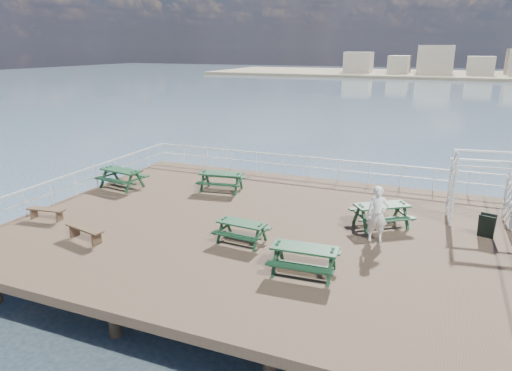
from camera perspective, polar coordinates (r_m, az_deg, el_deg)
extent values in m
cube|color=brown|center=(17.34, 0.45, -5.28)|extent=(18.00, 14.00, 0.30)
plane|color=#3B4F64|center=(55.86, 16.10, 7.67)|extent=(300.00, 300.00, 0.00)
cube|color=tan|center=(150.38, 26.41, 12.23)|extent=(160.00, 40.00, 0.80)
cube|color=beige|center=(149.24, 12.76, 14.82)|extent=(8.00, 8.00, 6.00)
cube|color=beige|center=(147.65, 17.47, 14.26)|extent=(6.00, 8.00, 5.00)
cube|color=beige|center=(146.99, 21.52, 14.46)|extent=(10.00, 8.00, 8.00)
cube|color=beige|center=(147.20, 26.23, 13.32)|extent=(7.00, 8.00, 5.00)
cylinder|color=brown|center=(25.65, -10.58, -0.94)|extent=(0.36, 0.36, 2.10)
cylinder|color=brown|center=(21.88, 24.88, -5.48)|extent=(0.36, 0.36, 2.10)
cube|color=silver|center=(23.18, 6.80, 3.47)|extent=(17.70, 0.07, 0.07)
cube|color=silver|center=(23.30, 6.76, 2.28)|extent=(17.70, 0.05, 0.05)
cylinder|color=silver|center=(26.97, -11.67, 4.06)|extent=(0.05, 0.05, 1.10)
cube|color=silver|center=(21.70, -21.79, 1.42)|extent=(0.07, 13.70, 0.07)
cube|color=silver|center=(21.82, -21.64, 0.15)|extent=(0.05, 13.70, 0.05)
cube|color=#163D24|center=(22.41, -16.51, 1.84)|extent=(2.13, 1.11, 0.07)
cube|color=#163D24|center=(22.93, -15.20, 1.43)|extent=(2.05, 0.61, 0.06)
cube|color=#163D24|center=(22.07, -17.73, 0.62)|extent=(2.05, 0.61, 0.06)
cube|color=#163D24|center=(23.12, -17.85, 1.27)|extent=(0.35, 1.63, 0.07)
cube|color=#163D24|center=(21.90, -14.95, 0.67)|extent=(0.35, 1.63, 0.07)
cube|color=#163D24|center=(23.34, -17.22, 1.34)|extent=(0.18, 0.59, 0.99)
cube|color=#163D24|center=(22.93, -18.47, 0.94)|extent=(0.18, 0.59, 0.99)
cube|color=#163D24|center=(22.13, -14.31, 0.74)|extent=(0.18, 0.59, 0.99)
cube|color=#163D24|center=(21.69, -15.58, 0.31)|extent=(0.18, 0.59, 0.99)
cube|color=#163D24|center=(22.55, -16.40, 0.48)|extent=(1.79, 0.38, 0.07)
cube|color=#163D24|center=(21.06, -4.36, 1.48)|extent=(2.06, 1.03, 0.07)
cube|color=#163D24|center=(21.74, -3.79, 1.13)|extent=(1.99, 0.55, 0.05)
cube|color=#163D24|center=(20.55, -4.92, 0.16)|extent=(1.99, 0.55, 0.05)
cube|color=#163D24|center=(21.42, -6.42, 0.75)|extent=(0.31, 1.58, 0.07)
cube|color=#163D24|center=(20.91, -2.20, 0.44)|extent=(0.31, 1.58, 0.07)
cube|color=#163D24|center=(21.73, -6.11, 0.85)|extent=(0.17, 0.57, 0.96)
cube|color=#163D24|center=(21.14, -6.72, 0.37)|extent=(0.17, 0.57, 0.96)
cube|color=#163D24|center=(21.23, -1.95, 0.55)|extent=(0.17, 0.57, 0.96)
cube|color=#163D24|center=(20.63, -2.46, 0.05)|extent=(0.17, 0.57, 0.96)
cube|color=#163D24|center=(21.21, -4.32, 0.09)|extent=(1.74, 0.33, 0.07)
cube|color=#163D24|center=(17.45, 15.47, -2.41)|extent=(2.06, 1.75, 0.07)
cube|color=#163D24|center=(18.10, 14.45, -2.69)|extent=(1.78, 1.34, 0.05)
cube|color=#163D24|center=(17.01, 16.40, -4.13)|extent=(1.78, 1.34, 0.05)
cube|color=#163D24|center=(17.20, 12.95, -3.70)|extent=(0.97, 1.36, 0.07)
cube|color=#163D24|center=(17.94, 17.72, -3.22)|extent=(0.97, 1.36, 0.07)
cube|color=#163D24|center=(17.50, 12.49, -3.50)|extent=(0.39, 0.52, 0.96)
cube|color=#163D24|center=(16.95, 13.40, -4.25)|extent=(0.39, 0.52, 0.96)
cube|color=#163D24|center=(18.23, 17.21, -3.04)|extent=(0.39, 0.52, 0.96)
cube|color=#163D24|center=(17.70, 18.23, -3.74)|extent=(0.39, 0.52, 0.96)
cube|color=#163D24|center=(17.63, 15.34, -4.06)|extent=(1.49, 1.07, 0.07)
cube|color=#163D24|center=(15.52, -1.79, -4.71)|extent=(1.71, 0.77, 0.06)
cube|color=#163D24|center=(16.08, -0.84, -4.95)|extent=(1.68, 0.36, 0.05)
cube|color=#163D24|center=(15.18, -2.79, -6.34)|extent=(1.68, 0.36, 0.05)
cube|color=#163D24|center=(15.95, -3.99, -5.25)|extent=(0.18, 1.34, 0.06)
cube|color=#163D24|center=(15.34, 0.51, -6.14)|extent=(0.18, 1.34, 0.06)
cube|color=#163D24|center=(16.19, -3.48, -5.07)|extent=(0.11, 0.48, 0.81)
cube|color=#163D24|center=(15.75, -4.50, -5.74)|extent=(0.11, 0.48, 0.81)
cube|color=#163D24|center=(15.58, 0.97, -5.94)|extent=(0.11, 0.48, 0.81)
cube|color=#163D24|center=(15.13, 0.04, -6.67)|extent=(0.11, 0.48, 0.81)
cube|color=#163D24|center=(15.70, -1.78, -6.25)|extent=(1.48, 0.19, 0.06)
cube|color=#163D24|center=(13.47, 6.11, -7.80)|extent=(1.98, 0.87, 0.06)
cube|color=#163D24|center=(14.18, 6.67, -7.90)|extent=(1.95, 0.38, 0.05)
cube|color=#163D24|center=(13.04, 5.41, -10.18)|extent=(1.95, 0.38, 0.05)
cube|color=#163D24|center=(13.79, 2.76, -8.63)|extent=(0.18, 1.56, 0.06)
cube|color=#163D24|center=(13.48, 9.46, -9.49)|extent=(0.18, 1.56, 0.06)
cube|color=#163D24|center=(14.10, 3.13, -8.29)|extent=(0.12, 0.56, 0.94)
cube|color=#163D24|center=(13.54, 2.37, -9.40)|extent=(0.12, 0.56, 0.94)
cube|color=#163D24|center=(13.79, 9.68, -9.12)|extent=(0.12, 0.56, 0.94)
cube|color=#163D24|center=(13.22, 9.20, -10.30)|extent=(0.12, 0.56, 0.94)
cube|color=#163D24|center=(13.70, 6.04, -9.80)|extent=(1.73, 0.19, 0.06)
cube|color=brown|center=(19.36, -24.78, -2.72)|extent=(1.57, 0.56, 0.06)
cube|color=brown|center=(19.79, -26.00, -3.15)|extent=(0.12, 0.33, 0.38)
cube|color=brown|center=(19.08, -23.36, -3.53)|extent=(0.12, 0.33, 0.38)
cube|color=brown|center=(16.79, -20.64, -5.02)|extent=(1.69, 0.74, 0.06)
cube|color=brown|center=(17.36, -21.73, -5.26)|extent=(0.16, 0.36, 0.41)
cube|color=brown|center=(16.40, -19.31, -6.30)|extent=(0.16, 0.36, 0.41)
cube|color=silver|center=(18.31, 23.45, -1.29)|extent=(0.09, 0.09, 2.24)
cube|color=silver|center=(19.37, 23.01, -0.28)|extent=(0.09, 0.09, 2.24)
cube|color=silver|center=(19.79, 28.89, -0.72)|extent=(0.09, 0.09, 2.24)
cube|color=silver|center=(18.21, 27.07, 1.95)|extent=(2.24, 0.37, 0.07)
cube|color=silver|center=(19.27, 26.42, 2.79)|extent=(2.24, 0.37, 0.07)
cube|color=silver|center=(18.64, 26.93, 3.80)|extent=(2.23, 0.36, 0.07)
cube|color=black|center=(17.79, 26.81, -4.65)|extent=(0.56, 0.34, 0.86)
cube|color=black|center=(17.95, 26.91, -4.48)|extent=(0.56, 0.34, 0.86)
imported|color=white|center=(16.05, 14.92, -3.49)|extent=(0.79, 0.60, 1.93)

